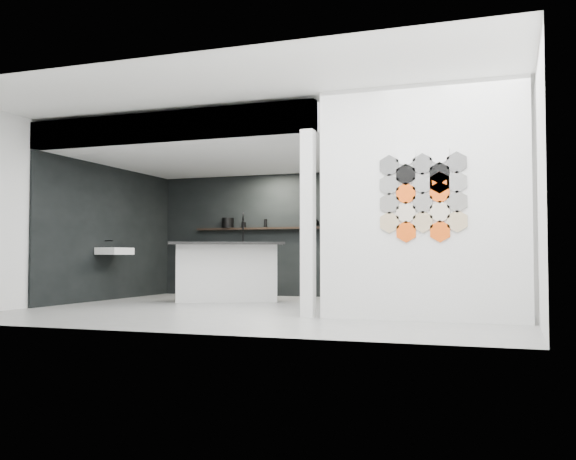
# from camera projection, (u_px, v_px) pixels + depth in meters

# --- Properties ---
(floor) EXTENTS (7.00, 6.00, 0.01)m
(floor) POSITION_uv_depth(u_px,v_px,m) (275.00, 310.00, 9.18)
(floor) COLOR slate
(partition_panel) EXTENTS (2.45, 0.15, 2.80)m
(partition_panel) POSITION_uv_depth(u_px,v_px,m) (422.00, 202.00, 7.56)
(partition_panel) COLOR silver
(partition_panel) RESTS_ON floor
(bay_clad_back) EXTENTS (4.40, 0.04, 2.35)m
(bay_clad_back) POSITION_uv_depth(u_px,v_px,m) (265.00, 235.00, 12.46)
(bay_clad_back) COLOR black
(bay_clad_back) RESTS_ON floor
(bay_clad_left) EXTENTS (0.04, 4.00, 2.35)m
(bay_clad_left) POSITION_uv_depth(u_px,v_px,m) (110.00, 233.00, 11.32)
(bay_clad_left) COLOR black
(bay_clad_left) RESTS_ON floor
(bulkhead) EXTENTS (4.40, 4.00, 0.40)m
(bulkhead) POSITION_uv_depth(u_px,v_px,m) (222.00, 149.00, 10.66)
(bulkhead) COLOR silver
(bulkhead) RESTS_ON corner_column
(corner_column) EXTENTS (0.16, 0.16, 2.35)m
(corner_column) POSITION_uv_depth(u_px,v_px,m) (308.00, 223.00, 8.01)
(corner_column) COLOR silver
(corner_column) RESTS_ON floor
(fascia_beam) EXTENTS (4.40, 0.16, 0.40)m
(fascia_beam) POSITION_uv_depth(u_px,v_px,m) (163.00, 127.00, 8.85)
(fascia_beam) COLOR silver
(fascia_beam) RESTS_ON corner_column
(wall_basin) EXTENTS (0.40, 0.60, 0.12)m
(wall_basin) POSITION_uv_depth(u_px,v_px,m) (115.00, 251.00, 11.04)
(wall_basin) COLOR silver
(wall_basin) RESTS_ON bay_clad_left
(display_shelf) EXTENTS (3.00, 0.15, 0.04)m
(display_shelf) POSITION_uv_depth(u_px,v_px,m) (268.00, 228.00, 12.33)
(display_shelf) COLOR black
(display_shelf) RESTS_ON bay_clad_back
(kitchen_island) EXTENTS (2.06, 1.54, 1.52)m
(kitchen_island) POSITION_uv_depth(u_px,v_px,m) (227.00, 271.00, 10.82)
(kitchen_island) COLOR silver
(kitchen_island) RESTS_ON floor
(stockpot) EXTENTS (0.27, 0.27, 0.20)m
(stockpot) POSITION_uv_depth(u_px,v_px,m) (228.00, 223.00, 12.62)
(stockpot) COLOR black
(stockpot) RESTS_ON display_shelf
(kettle) EXTENTS (0.21, 0.21, 0.15)m
(kettle) POSITION_uv_depth(u_px,v_px,m) (314.00, 222.00, 12.03)
(kettle) COLOR black
(kettle) RESTS_ON display_shelf
(glass_bowl) EXTENTS (0.16, 0.16, 0.10)m
(glass_bowl) POSITION_uv_depth(u_px,v_px,m) (336.00, 224.00, 11.89)
(glass_bowl) COLOR gray
(glass_bowl) RESTS_ON display_shelf
(glass_vase) EXTENTS (0.11, 0.11, 0.14)m
(glass_vase) POSITION_uv_depth(u_px,v_px,m) (336.00, 222.00, 11.89)
(glass_vase) COLOR gray
(glass_vase) RESTS_ON display_shelf
(bottle_dark) EXTENTS (0.07, 0.07, 0.16)m
(bottle_dark) POSITION_uv_depth(u_px,v_px,m) (265.00, 223.00, 12.35)
(bottle_dark) COLOR black
(bottle_dark) RESTS_ON display_shelf
(utensil_cup) EXTENTS (0.09, 0.09, 0.10)m
(utensil_cup) POSITION_uv_depth(u_px,v_px,m) (244.00, 225.00, 12.50)
(utensil_cup) COLOR black
(utensil_cup) RESTS_ON display_shelf
(hex_tile_cluster) EXTENTS (1.04, 0.02, 1.16)m
(hex_tile_cluster) POSITION_uv_depth(u_px,v_px,m) (423.00, 192.00, 7.47)
(hex_tile_cluster) COLOR tan
(hex_tile_cluster) RESTS_ON partition_panel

